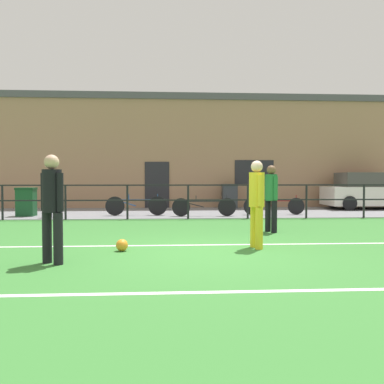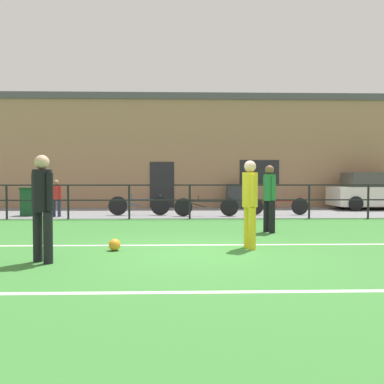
{
  "view_description": "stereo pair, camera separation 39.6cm",
  "coord_description": "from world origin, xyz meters",
  "px_view_note": "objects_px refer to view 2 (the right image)",
  "views": [
    {
      "loc": [
        -0.69,
        -7.24,
        1.35
      ],
      "look_at": [
        0.03,
        4.47,
        0.95
      ],
      "focal_mm": 37.51,
      "sensor_mm": 36.0,
      "label": 1
    },
    {
      "loc": [
        -0.29,
        -7.26,
        1.35
      ],
      "look_at": [
        0.03,
        4.47,
        0.95
      ],
      "focal_mm": 37.51,
      "sensor_mm": 36.0,
      "label": 2
    }
  ],
  "objects_px": {
    "player_striker": "(269,194)",
    "player_winger": "(250,199)",
    "soccer_ball_match": "(115,245)",
    "parked_car_red": "(377,192)",
    "bicycle_parked_0": "(139,205)",
    "bicycle_parked_3": "(277,206)",
    "trash_bin_0": "(31,201)",
    "trash_bin_1": "(234,196)",
    "bicycle_parked_2": "(206,207)",
    "spectator_child": "(56,196)",
    "player_goalkeeper": "(42,202)"
  },
  "relations": [
    {
      "from": "bicycle_parked_3",
      "to": "trash_bin_0",
      "type": "distance_m",
      "value": 8.88
    },
    {
      "from": "trash_bin_0",
      "to": "trash_bin_1",
      "type": "relative_size",
      "value": 0.94
    },
    {
      "from": "player_striker",
      "to": "player_goalkeeper",
      "type": "bearing_deg",
      "value": -74.98
    },
    {
      "from": "bicycle_parked_2",
      "to": "trash_bin_1",
      "type": "bearing_deg",
      "value": 68.07
    },
    {
      "from": "player_striker",
      "to": "bicycle_parked_0",
      "type": "bearing_deg",
      "value": -163.9
    },
    {
      "from": "soccer_ball_match",
      "to": "trash_bin_1",
      "type": "relative_size",
      "value": 0.21
    },
    {
      "from": "player_goalkeeper",
      "to": "trash_bin_0",
      "type": "distance_m",
      "value": 8.64
    },
    {
      "from": "bicycle_parked_0",
      "to": "trash_bin_1",
      "type": "xyz_separation_m",
      "value": [
        3.88,
        3.25,
        0.19
      ]
    },
    {
      "from": "bicycle_parked_2",
      "to": "soccer_ball_match",
      "type": "bearing_deg",
      "value": -108.01
    },
    {
      "from": "bicycle_parked_0",
      "to": "soccer_ball_match",
      "type": "bearing_deg",
      "value": -87.75
    },
    {
      "from": "player_goalkeeper",
      "to": "bicycle_parked_3",
      "type": "bearing_deg",
      "value": 88.57
    },
    {
      "from": "player_striker",
      "to": "soccer_ball_match",
      "type": "relative_size",
      "value": 7.52
    },
    {
      "from": "spectator_child",
      "to": "trash_bin_1",
      "type": "height_order",
      "value": "spectator_child"
    },
    {
      "from": "parked_car_red",
      "to": "bicycle_parked_0",
      "type": "distance_m",
      "value": 10.28
    },
    {
      "from": "soccer_ball_match",
      "to": "bicycle_parked_2",
      "type": "relative_size",
      "value": 0.1
    },
    {
      "from": "bicycle_parked_0",
      "to": "bicycle_parked_2",
      "type": "bearing_deg",
      "value": -10.31
    },
    {
      "from": "player_winger",
      "to": "trash_bin_0",
      "type": "bearing_deg",
      "value": 34.17
    },
    {
      "from": "spectator_child",
      "to": "bicycle_parked_2",
      "type": "height_order",
      "value": "spectator_child"
    },
    {
      "from": "parked_car_red",
      "to": "trash_bin_0",
      "type": "xyz_separation_m",
      "value": [
        -13.82,
        -2.51,
        -0.24
      ]
    },
    {
      "from": "bicycle_parked_2",
      "to": "trash_bin_1",
      "type": "relative_size",
      "value": 2.1
    },
    {
      "from": "parked_car_red",
      "to": "bicycle_parked_3",
      "type": "distance_m",
      "value": 5.56
    },
    {
      "from": "player_striker",
      "to": "trash_bin_0",
      "type": "bearing_deg",
      "value": -144.2
    },
    {
      "from": "parked_car_red",
      "to": "bicycle_parked_3",
      "type": "xyz_separation_m",
      "value": [
        -4.94,
        -2.52,
        -0.43
      ]
    },
    {
      "from": "player_winger",
      "to": "bicycle_parked_0",
      "type": "xyz_separation_m",
      "value": [
        -2.84,
        6.81,
        -0.59
      ]
    },
    {
      "from": "parked_car_red",
      "to": "bicycle_parked_0",
      "type": "bearing_deg",
      "value": -165.8
    },
    {
      "from": "player_goalkeeper",
      "to": "trash_bin_0",
      "type": "height_order",
      "value": "player_goalkeeper"
    },
    {
      "from": "player_goalkeeper",
      "to": "bicycle_parked_3",
      "type": "relative_size",
      "value": 0.76
    },
    {
      "from": "player_winger",
      "to": "spectator_child",
      "type": "bearing_deg",
      "value": 31.31
    },
    {
      "from": "player_winger",
      "to": "bicycle_parked_0",
      "type": "distance_m",
      "value": 7.4
    },
    {
      "from": "bicycle_parked_0",
      "to": "trash_bin_0",
      "type": "height_order",
      "value": "trash_bin_0"
    },
    {
      "from": "soccer_ball_match",
      "to": "bicycle_parked_0",
      "type": "distance_m",
      "value": 6.99
    },
    {
      "from": "player_striker",
      "to": "player_winger",
      "type": "xyz_separation_m",
      "value": [
        -0.88,
        -2.27,
        0.01
      ]
    },
    {
      "from": "player_striker",
      "to": "trash_bin_1",
      "type": "height_order",
      "value": "player_striker"
    },
    {
      "from": "parked_car_red",
      "to": "bicycle_parked_2",
      "type": "height_order",
      "value": "parked_car_red"
    },
    {
      "from": "soccer_ball_match",
      "to": "bicycle_parked_0",
      "type": "height_order",
      "value": "bicycle_parked_0"
    },
    {
      "from": "player_striker",
      "to": "trash_bin_1",
      "type": "bearing_deg",
      "value": 155.61
    },
    {
      "from": "player_striker",
      "to": "soccer_ball_match",
      "type": "distance_m",
      "value": 4.3
    },
    {
      "from": "spectator_child",
      "to": "parked_car_red",
      "type": "height_order",
      "value": "parked_car_red"
    },
    {
      "from": "soccer_ball_match",
      "to": "parked_car_red",
      "type": "xyz_separation_m",
      "value": [
        9.68,
        9.5,
        0.66
      ]
    },
    {
      "from": "spectator_child",
      "to": "trash_bin_0",
      "type": "bearing_deg",
      "value": -16.04
    },
    {
      "from": "parked_car_red",
      "to": "soccer_ball_match",
      "type": "bearing_deg",
      "value": -135.56
    },
    {
      "from": "parked_car_red",
      "to": "trash_bin_0",
      "type": "relative_size",
      "value": 3.96
    },
    {
      "from": "trash_bin_0",
      "to": "trash_bin_1",
      "type": "distance_m",
      "value": 8.39
    },
    {
      "from": "soccer_ball_match",
      "to": "spectator_child",
      "type": "relative_size",
      "value": 0.17
    },
    {
      "from": "bicycle_parked_0",
      "to": "bicycle_parked_2",
      "type": "xyz_separation_m",
      "value": [
        2.4,
        -0.44,
        -0.02
      ]
    },
    {
      "from": "player_striker",
      "to": "bicycle_parked_0",
      "type": "xyz_separation_m",
      "value": [
        -3.72,
        4.55,
        -0.58
      ]
    },
    {
      "from": "soccer_ball_match",
      "to": "bicycle_parked_3",
      "type": "xyz_separation_m",
      "value": [
        4.74,
        6.98,
        0.23
      ]
    },
    {
      "from": "bicycle_parked_2",
      "to": "trash_bin_1",
      "type": "distance_m",
      "value": 3.98
    },
    {
      "from": "trash_bin_1",
      "to": "player_winger",
      "type": "bearing_deg",
      "value": -95.93
    },
    {
      "from": "parked_car_red",
      "to": "bicycle_parked_3",
      "type": "relative_size",
      "value": 1.76
    }
  ]
}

